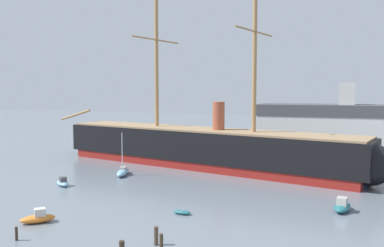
# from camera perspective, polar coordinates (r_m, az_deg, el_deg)

# --- Properties ---
(tall_ship) EXTENTS (68.54, 22.28, 33.45)m
(tall_ship) POSITION_cam_1_polar(r_m,az_deg,el_deg) (73.63, 1.35, -3.29)
(tall_ship) COLOR maroon
(tall_ship) RESTS_ON ground
(motorboat_foreground_left) EXTENTS (3.56, 3.51, 1.48)m
(motorboat_foreground_left) POSITION_cam_1_polar(r_m,az_deg,el_deg) (46.65, -20.61, -12.16)
(motorboat_foreground_left) COLOR orange
(motorboat_foreground_left) RESTS_ON ground
(dinghy_near_centre) EXTENTS (2.07, 1.00, 0.48)m
(dinghy_near_centre) POSITION_cam_1_polar(r_m,az_deg,el_deg) (46.64, -1.37, -12.21)
(dinghy_near_centre) COLOR #236670
(dinghy_near_centre) RESTS_ON ground
(motorboat_mid_left) EXTENTS (3.41, 2.96, 1.36)m
(motorboat_mid_left) POSITION_cam_1_polar(r_m,az_deg,el_deg) (62.55, -17.54, -7.84)
(motorboat_mid_left) COLOR #7FB2D6
(motorboat_mid_left) RESTS_ON ground
(motorboat_mid_right) EXTENTS (2.37, 4.19, 1.66)m
(motorboat_mid_right) POSITION_cam_1_polar(r_m,az_deg,el_deg) (50.62, 20.15, -10.74)
(motorboat_mid_right) COLOR #236670
(motorboat_mid_right) RESTS_ON ground
(sailboat_alongside_bow) EXTENTS (3.11, 5.59, 6.97)m
(sailboat_alongside_bow) POSITION_cam_1_polar(r_m,az_deg,el_deg) (67.78, -9.59, -6.63)
(sailboat_alongside_bow) COLOR #7FB2D6
(sailboat_alongside_bow) RESTS_ON ground
(sailboat_alongside_stern) EXTENTS (3.42, 4.15, 5.45)m
(sailboat_alongside_stern) POSITION_cam_1_polar(r_m,az_deg,el_deg) (62.65, 22.38, -7.97)
(sailboat_alongside_stern) COLOR #1E284C
(sailboat_alongside_stern) RESTS_ON ground
(dinghy_distant_centre) EXTENTS (2.11, 2.09, 0.49)m
(dinghy_distant_centre) POSITION_cam_1_polar(r_m,az_deg,el_deg) (92.15, 10.06, -3.85)
(dinghy_distant_centre) COLOR #236670
(dinghy_distant_centre) RESTS_ON ground
(mooring_piling_nearest) EXTENTS (0.31, 0.31, 2.03)m
(mooring_piling_nearest) POSITION_cam_1_polar(r_m,az_deg,el_deg) (35.23, -4.29, -16.60)
(mooring_piling_nearest) COLOR #423323
(mooring_piling_nearest) RESTS_ON ground
(mooring_piling_left_pair) EXTENTS (0.26, 0.26, 1.28)m
(mooring_piling_left_pair) POSITION_cam_1_polar(r_m,az_deg,el_deg) (42.16, -23.21, -13.89)
(mooring_piling_left_pair) COLOR #382B1E
(mooring_piling_left_pair) RESTS_ON ground
(mooring_piling_right_pair) EXTENTS (0.39, 0.39, 1.67)m
(mooring_piling_right_pair) POSITION_cam_1_polar(r_m,az_deg,el_deg) (37.97, -5.01, -15.29)
(mooring_piling_right_pair) COLOR #4C3D2D
(mooring_piling_right_pair) RESTS_ON ground
(dockside_warehouse_right) EXTENTS (49.34, 13.26, 15.37)m
(dockside_warehouse_right) POSITION_cam_1_polar(r_m,az_deg,el_deg) (94.34, 23.13, -0.85)
(dockside_warehouse_right) COLOR #565659
(dockside_warehouse_right) RESTS_ON ground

